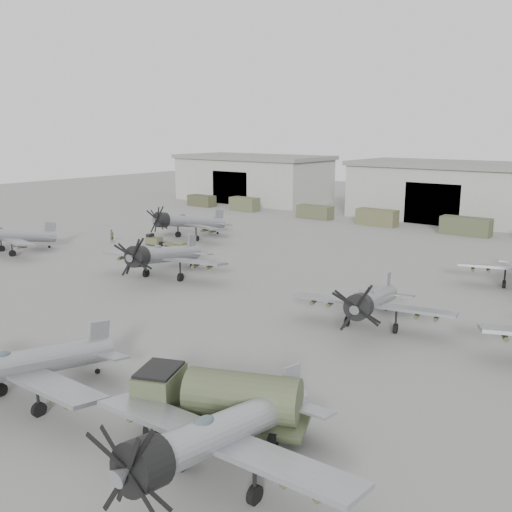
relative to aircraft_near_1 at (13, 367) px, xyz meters
The scene contains 17 objects.
ground 12.37m from the aircraft_near_1, 111.98° to the left, with size 220.00×220.00×0.00m, color slate.
hangar_left 84.76m from the aircraft_near_1, 120.15° to the left, with size 29.00×14.80×8.70m.
hangar_center 73.44m from the aircraft_near_1, 93.56° to the left, with size 29.00×14.80×8.70m.
support_truck_0 75.98m from the aircraft_near_1, 126.21° to the left, with size 5.18×2.20×1.97m, color #393A26.
support_truck_1 70.60m from the aircraft_near_1, 119.72° to the left, with size 5.09×2.20×2.29m, color #454B31.
support_truck_2 64.80m from the aircraft_near_1, 108.88° to the left, with size 5.57×2.20×2.03m, color #41462D.
support_truck_3 62.21m from the aircraft_near_1, 99.75° to the left, with size 5.87×2.20×2.31m, color #4B4B31.
support_truck_4 61.34m from the aircraft_near_1, 88.05° to the left, with size 6.33×2.20×2.35m, color #3D432C.
aircraft_near_1 is the anchor object (origin of this frame).
aircraft_near_2 12.21m from the aircraft_near_1, ahead, with size 11.94×10.75×4.79m.
aircraft_mid_0 38.95m from the aircraft_near_1, 151.77° to the left, with size 11.64×10.48×4.62m.
aircraft_mid_1 24.90m from the aircraft_near_1, 120.25° to the left, with size 12.41×11.17×4.94m.
aircraft_mid_2 22.68m from the aircraft_near_1, 67.16° to the left, with size 11.26×10.13×4.47m.
aircraft_far_0 44.40m from the aircraft_near_1, 123.78° to the left, with size 12.32×11.08×4.89m.
fuel_tanker 10.53m from the aircraft_near_1, 24.21° to the left, with size 8.15×5.54×2.99m.
tug_trailer 39.69m from the aircraft_near_1, 126.31° to the left, with size 6.84×1.89×1.36m.
ground_crew 42.54m from the aircraft_near_1, 135.44° to the left, with size 0.59×0.39×1.61m, color #373B27.
Camera 1 is at (29.92, -24.57, 13.46)m, focal length 40.00 mm.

